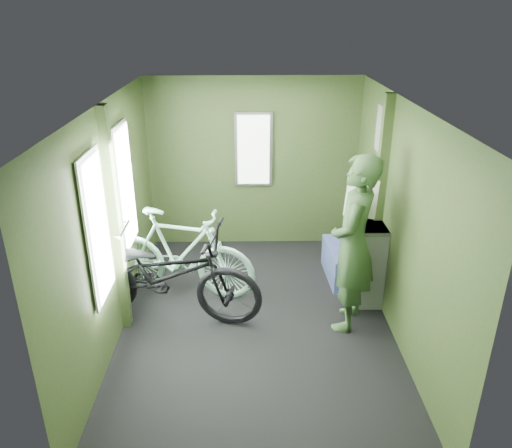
{
  "coord_description": "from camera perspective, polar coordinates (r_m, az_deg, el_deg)",
  "views": [
    {
      "loc": [
        -0.08,
        -4.45,
        3.09
      ],
      "look_at": [
        0.0,
        0.1,
        1.1
      ],
      "focal_mm": 35.0,
      "sensor_mm": 36.0,
      "label": 1
    }
  ],
  "objects": [
    {
      "name": "room",
      "position": [
        4.78,
        -0.43,
        3.39
      ],
      "size": [
        4.0,
        4.02,
        2.31
      ],
      "color": "black",
      "rests_on": "ground"
    },
    {
      "name": "bicycle_black",
      "position": [
        5.57,
        -9.98,
        -10.47
      ],
      "size": [
        2.19,
        1.22,
        1.14
      ],
      "primitive_type": "imported",
      "rotation": [
        0.0,
        -0.09,
        1.36
      ],
      "color": "black",
      "rests_on": "ground"
    },
    {
      "name": "bicycle_mint",
      "position": [
        5.97,
        -8.38,
        -7.82
      ],
      "size": [
        1.85,
        1.01,
        1.09
      ],
      "primitive_type": "imported",
      "rotation": [
        0.0,
        -0.06,
        1.3
      ],
      "color": "#98D6BC",
      "rests_on": "ground"
    },
    {
      "name": "passenger",
      "position": [
        5.04,
        11.04,
        -2.29
      ],
      "size": [
        0.66,
        0.82,
        1.84
      ],
      "rotation": [
        0.0,
        0.0,
        -1.94
      ],
      "color": "#36542E",
      "rests_on": "ground"
    },
    {
      "name": "waste_box",
      "position": [
        5.68,
        12.81,
        -4.52
      ],
      "size": [
        0.28,
        0.39,
        0.94
      ],
      "primitive_type": "cube",
      "color": "gray",
      "rests_on": "ground"
    },
    {
      "name": "bench_seat",
      "position": [
        6.22,
        10.48,
        -3.94
      ],
      "size": [
        0.49,
        0.83,
        0.86
      ],
      "rotation": [
        0.0,
        0.0,
        0.04
      ],
      "color": "navy",
      "rests_on": "ground"
    }
  ]
}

